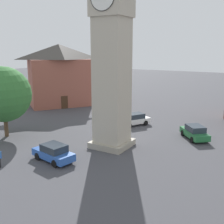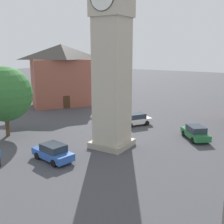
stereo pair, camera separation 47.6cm
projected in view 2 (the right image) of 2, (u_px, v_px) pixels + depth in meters
The scene contains 7 objects.
ground_plane at pixel (112, 146), 28.01m from camera, with size 200.00×200.00×0.00m, color #424247.
clock_tower at pixel (112, 10), 25.10m from camera, with size 4.32×4.32×22.34m.
car_blue_kerb at pixel (136, 119), 35.58m from camera, with size 3.61×4.40×1.53m.
car_silver_kerb at pixel (195, 133), 29.99m from camera, with size 3.95×4.24×1.53m.
car_red_corner at pixel (53, 152), 24.27m from camera, with size 4.37×2.43×1.53m.
tree at pixel (5, 94), 30.38m from camera, with size 6.10×6.10×7.84m.
building_terrace_right at pixel (62, 75), 47.16m from camera, with size 10.71×11.71×10.43m.
Camera 2 is at (-13.95, 22.57, 9.61)m, focal length 44.34 mm.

